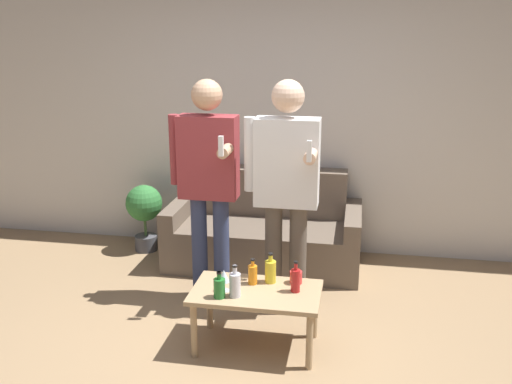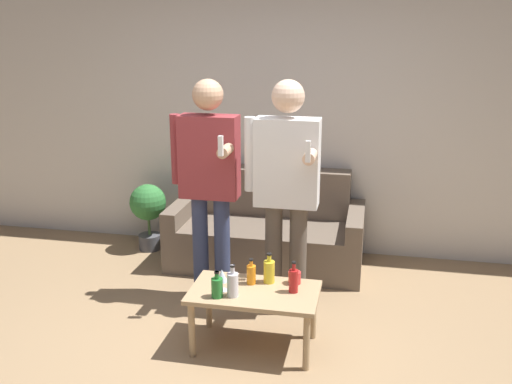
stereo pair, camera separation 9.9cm
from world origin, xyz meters
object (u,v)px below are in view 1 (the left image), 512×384
(person_standing_left, at_px, (208,174))
(person_standing_right, at_px, (286,181))
(coffee_table, at_px, (256,298))
(bottle_orange, at_px, (253,274))
(couch, at_px, (265,232))

(person_standing_left, distance_m, person_standing_right, 0.62)
(person_standing_left, height_order, person_standing_right, person_standing_right)
(coffee_table, distance_m, bottle_orange, 0.16)
(bottle_orange, xyz_separation_m, person_standing_right, (0.16, 0.46, 0.54))
(coffee_table, xyz_separation_m, person_standing_right, (0.12, 0.56, 0.66))
(couch, height_order, person_standing_right, person_standing_right)
(coffee_table, xyz_separation_m, bottle_orange, (-0.04, 0.10, 0.13))
(couch, height_order, person_standing_left, person_standing_left)
(coffee_table, bearing_deg, bottle_orange, 113.44)
(bottle_orange, xyz_separation_m, person_standing_left, (-0.45, 0.57, 0.53))
(person_standing_left, bearing_deg, coffee_table, -53.53)
(couch, relative_size, bottle_orange, 9.52)
(bottle_orange, relative_size, person_standing_left, 0.10)
(couch, distance_m, bottle_orange, 1.38)
(person_standing_right, bearing_deg, couch, 108.34)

